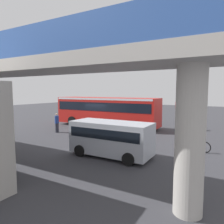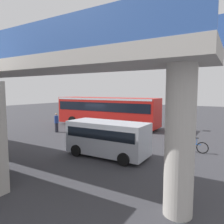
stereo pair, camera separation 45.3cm
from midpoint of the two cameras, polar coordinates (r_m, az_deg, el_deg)
The scene contains 9 objects.
ground at distance 22.81m, azimuth -4.11°, elevation -4.06°, with size 80.00×80.00×0.00m, color #38383D.
city_bus at distance 22.80m, azimuth -2.15°, elevation 0.72°, with size 11.54×2.85×3.15m.
parked_van at distance 12.55m, azimuth -1.26°, elevation -6.60°, with size 4.80×2.17×2.05m.
bicycle_blue at distance 14.50m, azimuth 20.81°, elevation -8.57°, with size 1.77×0.44×0.96m.
pedestrian at distance 20.48m, azimuth -15.24°, elevation -2.85°, with size 0.38×0.38×1.79m.
traffic_sign at distance 21.98m, azimuth 16.32°, elevation 0.33°, with size 0.08×0.60×2.80m.
lane_dash_leftmost at distance 23.69m, azimuth 8.22°, elevation -3.74°, with size 2.00×0.20×0.01m, color silver.
lane_dash_left at distance 25.40m, azimuth -0.21°, elevation -3.04°, with size 2.00×0.20×0.01m, color silver.
lane_dash_centre at distance 27.60m, azimuth -7.44°, elevation -2.39°, with size 2.00×0.20×0.01m, color silver.
Camera 1 is at (-12.34, 18.78, 3.85)m, focal length 33.95 mm.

